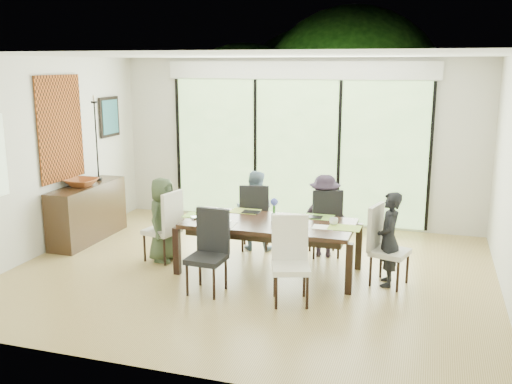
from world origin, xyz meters
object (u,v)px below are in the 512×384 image
(chair_far_right, at_px, (324,221))
(chair_far_left, at_px, (255,216))
(table_top, at_px, (269,224))
(sideboard, at_px, (88,212))
(chair_right_end, at_px, (390,246))
(chair_near_right, at_px, (291,261))
(chair_near_left, at_px, (206,252))
(cup_c, at_px, (334,221))
(person_far_left, at_px, (255,210))
(cup_a, at_px, (221,211))
(chair_left_end, at_px, (162,225))
(person_far_right, at_px, (324,216))
(bowl, at_px, (82,183))
(vase, at_px, (274,217))
(person_left_end, at_px, (163,219))
(laptop, at_px, (203,217))
(person_right_end, at_px, (389,239))
(cup_b, at_px, (279,221))

(chair_far_right, bearing_deg, chair_far_left, -20.99)
(table_top, distance_m, sideboard, 3.02)
(chair_right_end, height_order, chair_near_right, same)
(chair_near_left, height_order, cup_c, chair_near_left)
(person_far_left, bearing_deg, cup_a, 64.76)
(table_top, bearing_deg, chair_near_right, -60.11)
(person_far_left, bearing_deg, chair_far_left, -95.06)
(chair_left_end, distance_m, cup_c, 2.31)
(person_far_right, height_order, bowl, person_far_right)
(vase, bearing_deg, chair_far_left, 122.01)
(table_top, relative_size, chair_near_right, 2.18)
(chair_far_left, bearing_deg, chair_near_left, 75.33)
(sideboard, bearing_deg, person_left_end, -18.48)
(chair_right_end, height_order, laptop, chair_right_end)
(chair_far_right, relative_size, person_far_left, 0.85)
(vase, height_order, laptop, vase)
(chair_near_right, height_order, cup_c, chair_near_right)
(person_far_right, distance_m, laptop, 1.68)
(cup_a, bearing_deg, person_right_end, -3.94)
(bowl, bearing_deg, laptop, -13.23)
(chair_right_end, height_order, cup_c, chair_right_end)
(chair_left_end, height_order, person_far_right, person_far_right)
(person_far_left, bearing_deg, person_far_right, 174.94)
(person_far_right, bearing_deg, cup_a, 20.41)
(table_top, bearing_deg, cup_b, -33.69)
(chair_far_left, bearing_deg, cup_c, 136.03)
(chair_far_right, bearing_deg, laptop, 13.17)
(chair_right_end, xyz_separation_m, chair_far_left, (-1.95, 0.85, 0.00))
(table_top, relative_size, person_right_end, 1.86)
(chair_right_end, distance_m, cup_c, 0.74)
(chair_far_right, distance_m, bowl, 3.58)
(chair_near_right, bearing_deg, chair_near_left, 161.94)
(chair_right_end, height_order, chair_far_right, same)
(chair_near_left, distance_m, chair_near_right, 1.00)
(person_left_end, distance_m, cup_b, 1.64)
(table_top, relative_size, cup_b, 24.00)
(chair_left_end, xyz_separation_m, cup_b, (1.65, -0.10, 0.22))
(chair_far_right, bearing_deg, cup_a, 8.26)
(table_top, bearing_deg, person_far_right, 56.47)
(table_top, bearing_deg, chair_right_end, 0.00)
(table_top, distance_m, chair_far_right, 1.02)
(table_top, bearing_deg, sideboard, 170.47)
(chair_near_left, bearing_deg, chair_right_end, 26.62)
(laptop, distance_m, cup_c, 1.66)
(chair_right_end, relative_size, chair_near_right, 1.00)
(laptop, bearing_deg, cup_c, -35.00)
(person_right_end, distance_m, cup_b, 1.34)
(chair_right_end, bearing_deg, chair_near_left, 129.47)
(bowl, bearing_deg, person_far_right, 6.96)
(person_far_left, height_order, cup_c, person_far_left)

